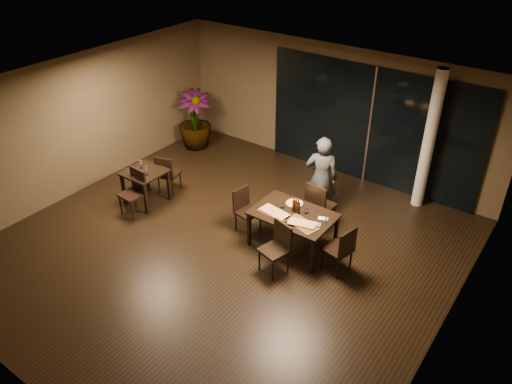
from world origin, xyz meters
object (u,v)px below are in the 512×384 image
object	(u,v)px
side_table	(145,177)
chair_main_right	(342,248)
main_table	(293,217)
bottle_a	(294,204)
chair_side_near	(135,189)
potted_plant	(195,120)
chair_main_near	(278,245)
bottle_c	(296,205)
chair_main_far	(319,204)
diner	(321,178)
chair_side_far	(167,173)
bottle_b	(298,207)
chair_main_left	(245,207)

from	to	relation	value
side_table	chair_main_right	bearing A→B (deg)	4.69
main_table	bottle_a	world-z (taller)	bottle_a
chair_side_near	potted_plant	size ratio (longest dim) A/B	0.65
chair_main_near	bottle_c	distance (m)	0.88
bottle_c	potted_plant	bearing A→B (deg)	154.50
main_table	chair_side_near	size ratio (longest dim) A/B	1.53
side_table	chair_main_near	xyz separation A→B (m)	(3.54, -0.22, -0.09)
side_table	chair_main_right	distance (m)	4.50
chair_main_far	bottle_a	xyz separation A→B (m)	(-0.14, -0.71, 0.32)
main_table	diner	distance (m)	1.25
chair_side_far	bottle_c	distance (m)	3.33
potted_plant	diner	bearing A→B (deg)	-12.33
bottle_a	chair_side_near	bearing A→B (deg)	-163.17
main_table	chair_main_far	xyz separation A→B (m)	(0.10, 0.78, -0.09)
diner	bottle_c	xyz separation A→B (m)	(0.13, -1.15, -0.00)
bottle_a	chair_side_far	bearing A→B (deg)	-179.23
chair_main_far	bottle_b	xyz separation A→B (m)	(-0.02, -0.74, 0.32)
main_table	chair_side_near	world-z (taller)	chair_side_near
chair_main_right	chair_side_far	bearing A→B (deg)	-79.91
side_table	bottle_b	size ratio (longest dim) A/B	2.60
main_table	bottle_a	distance (m)	0.24
side_table	chair_side_near	world-z (taller)	chair_side_near
main_table	chair_side_far	bearing A→B (deg)	179.45
chair_side_far	potted_plant	xyz separation A→B (m)	(-1.06, 2.12, 0.24)
side_table	diner	xyz separation A→B (m)	(3.28, 1.73, 0.27)
chair_main_far	diner	xyz separation A→B (m)	(-0.21, 0.44, 0.31)
diner	bottle_a	bearing A→B (deg)	69.32
chair_main_far	bottle_b	bearing A→B (deg)	93.56
chair_main_far	chair_side_near	distance (m)	3.78
chair_main_right	bottle_c	bearing A→B (deg)	-88.53
chair_side_far	potted_plant	distance (m)	2.38
chair_main_right	diner	world-z (taller)	diner
side_table	chair_side_near	size ratio (longest dim) A/B	0.82
side_table	chair_main_far	distance (m)	3.73
chair_side_near	bottle_a	xyz separation A→B (m)	(3.24, 0.98, 0.35)
side_table	potted_plant	world-z (taller)	potted_plant
main_table	bottle_b	bearing A→B (deg)	30.24
chair_main_left	chair_main_right	distance (m)	2.15
chair_main_right	diner	bearing A→B (deg)	-126.35
diner	chair_main_left	bearing A→B (deg)	29.28
chair_main_near	chair_side_far	size ratio (longest dim) A/B	1.03
diner	potted_plant	distance (m)	4.34
chair_main_far	bottle_c	bearing A→B (deg)	88.51
chair_main_near	chair_main_left	xyz separation A→B (m)	(-1.20, 0.65, -0.02)
chair_main_far	bottle_b	size ratio (longest dim) A/B	3.39
main_table	potted_plant	world-z (taller)	potted_plant
chair_side_near	diner	bearing A→B (deg)	37.92
chair_main_left	bottle_c	world-z (taller)	bottle_c
chair_side_far	diner	xyz separation A→B (m)	(3.18, 1.19, 0.38)
potted_plant	bottle_b	distance (m)	4.90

